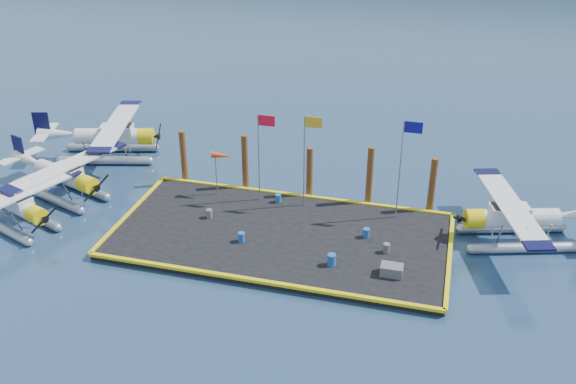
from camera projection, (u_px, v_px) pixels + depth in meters
The scene contains 23 objects.
ground at pixel (281, 239), 38.97m from camera, with size 4000.00×4000.00×0.00m, color navy.
dock at pixel (281, 236), 38.88m from camera, with size 20.00×10.00×0.40m, color black.
dock_bumpers at pixel (281, 232), 38.74m from camera, with size 20.25×10.25×0.18m, color #D8C00C, non-canonical shape.
seaplane_a at pixel (15, 207), 39.69m from camera, with size 8.25×8.75×3.16m.
seaplane_b at pixel (65, 178), 43.07m from camera, with size 8.77×9.33×3.35m.
seaplane_c at pixel (112, 138), 48.64m from camera, with size 9.61×10.38×3.69m.
seaplane_d at pixel (514, 221), 37.97m from camera, with size 9.05×9.70×3.46m.
drum_0 at pixel (209, 214), 40.35m from camera, with size 0.40×0.40×0.57m, color #515155.
drum_1 at pixel (332, 260), 35.67m from camera, with size 0.49×0.49×0.69m, color #1B4D98.
drum_2 at pixel (386, 248), 36.84m from camera, with size 0.40×0.40×0.57m, color #515155.
drum_3 at pixel (241, 237), 37.86m from camera, with size 0.42×0.42×0.59m, color #1B4D98.
drum_4 at pixel (366, 233), 38.29m from camera, with size 0.41×0.41×0.58m, color #1B4D98.
drum_5 at pixel (278, 198), 42.16m from camera, with size 0.39×0.39×0.55m, color #1B4D98.
crate at pixel (392, 270), 34.86m from camera, with size 1.22×0.81×0.61m, color #515155.
flagpole_red at pixel (262, 145), 40.68m from camera, with size 1.14×0.08×6.00m.
flagpole_yellow at pixel (307, 148), 39.94m from camera, with size 1.14×0.08×6.20m.
flagpole_blue at pixel (404, 156), 38.50m from camera, with size 1.14×0.08×6.50m.
windsock at pixel (222, 157), 41.85m from camera, with size 1.40×0.44×3.12m.
piling_0 at pixel (184, 158), 44.59m from camera, with size 0.44×0.44×4.00m, color #462B14.
piling_1 at pixel (245, 164), 43.51m from camera, with size 0.44×0.44×4.20m, color #462B14.
piling_2 at pixel (310, 174), 42.58m from camera, with size 0.44×0.44×3.80m, color #462B14.
piling_3 at pixel (370, 178), 41.55m from camera, with size 0.44×0.44×4.30m, color #462B14.
piling_4 at pixel (432, 187), 40.71m from camera, with size 0.44×0.44×4.00m, color #462B14.
Camera 1 is at (8.97, -31.86, 20.79)m, focal length 40.00 mm.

